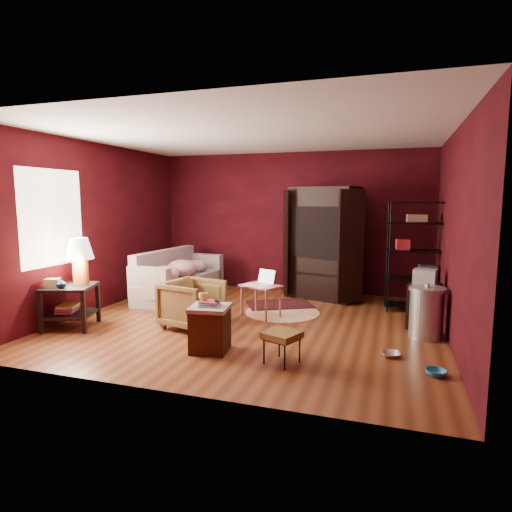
% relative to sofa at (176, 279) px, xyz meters
% --- Properties ---
extents(room, '(5.54, 5.04, 2.84)m').
position_rel_sofa_xyz_m(room, '(1.80, -1.04, 1.01)').
color(room, brown).
rests_on(room, ground).
extents(sofa, '(0.67, 2.04, 0.79)m').
position_rel_sofa_xyz_m(sofa, '(0.00, 0.00, 0.00)').
color(sofa, gray).
rests_on(sofa, ground).
extents(armchair, '(0.84, 0.87, 0.77)m').
position_rel_sofa_xyz_m(armchair, '(1.09, -1.51, -0.01)').
color(armchair, black).
rests_on(armchair, ground).
extents(pet_bowl_steel, '(0.24, 0.09, 0.23)m').
position_rel_sofa_xyz_m(pet_bowl_steel, '(3.87, -1.86, -0.28)').
color(pet_bowl_steel, silver).
rests_on(pet_bowl_steel, ground).
extents(pet_bowl_turquoise, '(0.23, 0.12, 0.22)m').
position_rel_sofa_xyz_m(pet_bowl_turquoise, '(4.34, -2.29, -0.29)').
color(pet_bowl_turquoise, teal).
rests_on(pet_bowl_turquoise, ground).
extents(vase, '(0.14, 0.15, 0.14)m').
position_rel_sofa_xyz_m(vase, '(-0.56, -2.27, 0.30)').
color(vase, '#0C173E').
rests_on(vase, side_table).
extents(mug, '(0.13, 0.11, 0.12)m').
position_rel_sofa_xyz_m(mug, '(1.66, -2.34, 0.30)').
color(mug, '#F6D278').
rests_on(mug, hamper).
extents(side_table, '(0.84, 0.84, 1.31)m').
position_rel_sofa_xyz_m(side_table, '(-0.56, -2.00, 0.39)').
color(side_table, black).
rests_on(side_table, ground).
extents(sofa_cushions, '(0.97, 2.08, 0.84)m').
position_rel_sofa_xyz_m(sofa_cushions, '(0.02, -0.01, 0.02)').
color(sofa_cushions, gray).
rests_on(sofa_cushions, sofa).
extents(hamper, '(0.53, 0.53, 0.65)m').
position_rel_sofa_xyz_m(hamper, '(1.74, -2.34, -0.10)').
color(hamper, '#462110').
rests_on(hamper, ground).
extents(footstool, '(0.47, 0.47, 0.37)m').
position_rel_sofa_xyz_m(footstool, '(2.69, -2.46, -0.07)').
color(footstool, black).
rests_on(footstool, ground).
extents(rug_round, '(1.40, 1.40, 0.01)m').
position_rel_sofa_xyz_m(rug_round, '(2.13, -0.32, -0.39)').
color(rug_round, white).
rests_on(rug_round, ground).
extents(rug_oriental, '(1.34, 1.18, 0.01)m').
position_rel_sofa_xyz_m(rug_oriental, '(1.96, 0.16, -0.38)').
color(rug_oriental, '#4C1417').
rests_on(rug_oriental, ground).
extents(laptop_desk, '(0.72, 0.64, 0.74)m').
position_rel_sofa_xyz_m(laptop_desk, '(1.87, -0.65, 0.07)').
color(laptop_desk, '#C36459').
rests_on(laptop_desk, ground).
extents(tv_armoire, '(1.58, 1.15, 2.10)m').
position_rel_sofa_xyz_m(tv_armoire, '(2.59, 0.94, 0.70)').
color(tv_armoire, black).
rests_on(tv_armoire, ground).
extents(wire_shelving, '(0.94, 0.49, 1.83)m').
position_rel_sofa_xyz_m(wire_shelving, '(4.20, 0.49, 0.61)').
color(wire_shelving, black).
rests_on(wire_shelving, ground).
extents(small_stand, '(0.52, 0.52, 0.87)m').
position_rel_sofa_xyz_m(small_stand, '(4.30, -0.50, 0.25)').
color(small_stand, black).
rests_on(small_stand, ground).
extents(trash_can, '(0.52, 0.52, 0.75)m').
position_rel_sofa_xyz_m(trash_can, '(4.31, -0.97, -0.04)').
color(trash_can, silver).
rests_on(trash_can, ground).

